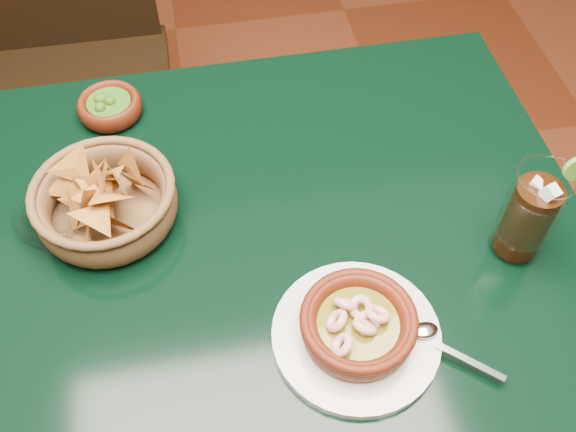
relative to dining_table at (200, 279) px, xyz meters
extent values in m
plane|color=#471C0C|center=(0.00, 0.00, -0.65)|extent=(7.00, 7.00, 0.00)
cube|color=black|center=(0.00, 0.00, 0.08)|extent=(1.20, 0.80, 0.04)
cylinder|color=black|center=(0.54, 0.34, -0.30)|extent=(0.06, 0.06, 0.71)
cube|color=black|center=(-0.25, 0.64, -0.16)|extent=(0.47, 0.47, 0.04)
cylinder|color=black|center=(-0.45, 0.45, -0.40)|extent=(0.04, 0.04, 0.49)
cylinder|color=black|center=(-0.05, 0.44, -0.40)|extent=(0.04, 0.04, 0.49)
cylinder|color=black|center=(-0.44, 0.84, -0.40)|extent=(0.04, 0.04, 0.49)
cylinder|color=black|center=(-0.05, 0.83, -0.40)|extent=(0.04, 0.04, 0.49)
cylinder|color=silver|center=(0.20, -0.19, 0.10)|extent=(0.22, 0.22, 0.01)
cylinder|color=#451408|center=(0.20, -0.19, 0.11)|extent=(0.13, 0.13, 0.01)
torus|color=#451408|center=(0.20, -0.19, 0.13)|extent=(0.17, 0.17, 0.04)
torus|color=#451408|center=(0.20, -0.19, 0.15)|extent=(0.15, 0.15, 0.01)
cylinder|color=#605A14|center=(0.20, -0.19, 0.14)|extent=(0.11, 0.11, 0.01)
torus|color=beige|center=(0.22, -0.19, 0.15)|extent=(0.05, 0.04, 0.03)
torus|color=beige|center=(0.21, -0.18, 0.15)|extent=(0.04, 0.04, 0.03)
torus|color=beige|center=(0.19, -0.17, 0.15)|extent=(0.04, 0.04, 0.04)
torus|color=beige|center=(0.17, -0.19, 0.15)|extent=(0.04, 0.04, 0.04)
torus|color=beige|center=(0.17, -0.22, 0.15)|extent=(0.04, 0.04, 0.03)
torus|color=beige|center=(0.20, -0.20, 0.15)|extent=(0.04, 0.05, 0.04)
cube|color=silver|center=(0.33, -0.26, 0.11)|extent=(0.08, 0.07, 0.00)
ellipsoid|color=silver|center=(0.29, -0.21, 0.12)|extent=(0.04, 0.02, 0.01)
cylinder|color=brown|center=(-0.12, 0.07, 0.10)|extent=(0.18, 0.18, 0.01)
torus|color=brown|center=(-0.12, 0.07, 0.13)|extent=(0.24, 0.24, 0.06)
torus|color=brown|center=(-0.12, 0.07, 0.16)|extent=(0.21, 0.21, 0.01)
cone|color=#A86824|center=(-0.11, 0.05, 0.18)|extent=(0.11, 0.10, 0.06)
cone|color=#A86824|center=(-0.16, 0.10, 0.16)|extent=(0.10, 0.06, 0.08)
cone|color=#A86824|center=(-0.12, 0.06, 0.17)|extent=(0.08, 0.08, 0.08)
cone|color=#A86824|center=(-0.14, 0.02, 0.15)|extent=(0.04, 0.11, 0.10)
cone|color=#A86824|center=(-0.09, 0.03, 0.14)|extent=(0.09, 0.06, 0.08)
cone|color=#A86824|center=(-0.07, 0.11, 0.16)|extent=(0.06, 0.07, 0.08)
cone|color=#A86824|center=(-0.11, 0.09, 0.17)|extent=(0.10, 0.09, 0.05)
cone|color=#A86824|center=(-0.14, 0.08, 0.17)|extent=(0.08, 0.07, 0.10)
cone|color=#A86824|center=(-0.14, 0.06, 0.15)|extent=(0.11, 0.05, 0.10)
cone|color=#A86824|center=(-0.15, 0.05, 0.15)|extent=(0.08, 0.08, 0.10)
cone|color=#A86824|center=(-0.14, 0.11, 0.15)|extent=(0.07, 0.10, 0.08)
cone|color=#A86824|center=(-0.12, 0.06, 0.15)|extent=(0.07, 0.08, 0.08)
cone|color=#A86824|center=(-0.13, 0.10, 0.14)|extent=(0.07, 0.09, 0.08)
cone|color=#A86824|center=(-0.15, 0.11, 0.18)|extent=(0.11, 0.05, 0.10)
cone|color=#A86824|center=(-0.11, 0.08, 0.18)|extent=(0.02, 0.10, 0.10)
cone|color=#A86824|center=(-0.07, 0.11, 0.14)|extent=(0.09, 0.06, 0.10)
cone|color=#A86824|center=(-0.11, 0.08, 0.13)|extent=(0.05, 0.10, 0.09)
cone|color=#A86824|center=(-0.12, 0.07, 0.16)|extent=(0.11, 0.09, 0.07)
cone|color=#A86824|center=(-0.12, 0.01, 0.18)|extent=(0.07, 0.08, 0.04)
cone|color=#A86824|center=(-0.13, 0.04, 0.18)|extent=(0.05, 0.09, 0.09)
cone|color=#A86824|center=(-0.09, 0.07, 0.18)|extent=(0.04, 0.10, 0.10)
cone|color=#A86824|center=(-0.11, 0.08, 0.19)|extent=(0.04, 0.10, 0.10)
cylinder|color=#451408|center=(-0.11, 0.30, 0.10)|extent=(0.09, 0.09, 0.01)
torus|color=#451408|center=(-0.11, 0.30, 0.12)|extent=(0.13, 0.13, 0.04)
cylinder|color=#1B4B0C|center=(-0.11, 0.30, 0.13)|extent=(0.07, 0.07, 0.01)
sphere|color=#1B4B0C|center=(-0.12, 0.31, 0.13)|extent=(0.02, 0.02, 0.02)
sphere|color=#1B4B0C|center=(-0.12, 0.30, 0.13)|extent=(0.02, 0.02, 0.02)
sphere|color=#1B4B0C|center=(-0.11, 0.30, 0.13)|extent=(0.02, 0.02, 0.02)
sphere|color=#1B4B0C|center=(-0.12, 0.28, 0.13)|extent=(0.02, 0.02, 0.02)
sphere|color=#1B4B0C|center=(-0.12, 0.31, 0.13)|extent=(0.02, 0.02, 0.02)
cylinder|color=white|center=(0.46, -0.09, 0.10)|extent=(0.07, 0.07, 0.01)
torus|color=white|center=(0.46, -0.09, 0.18)|extent=(0.16, 0.16, 0.09)
cylinder|color=black|center=(0.46, -0.09, 0.17)|extent=(0.06, 0.06, 0.13)
cube|color=silver|center=(0.47, -0.08, 0.21)|extent=(0.03, 0.03, 0.03)
cube|color=silver|center=(0.46, -0.08, 0.22)|extent=(0.03, 0.03, 0.03)
cube|color=silver|center=(0.47, -0.09, 0.21)|extent=(0.03, 0.02, 0.03)
cube|color=silver|center=(0.47, -0.11, 0.24)|extent=(0.03, 0.03, 0.03)
cube|color=silver|center=(0.46, -0.09, 0.22)|extent=(0.03, 0.02, 0.02)
torus|color=white|center=(0.46, -0.09, 0.26)|extent=(0.08, 0.08, 0.00)
cylinder|color=#4B9023|center=(0.50, -0.09, 0.26)|extent=(0.03, 0.01, 0.04)
cylinder|color=white|center=(-0.20, 0.08, 0.10)|extent=(0.10, 0.10, 0.01)
torus|color=white|center=(-0.20, 0.08, 0.11)|extent=(0.13, 0.13, 0.03)
camera|label=1|loc=(0.04, -0.56, 0.88)|focal=40.00mm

